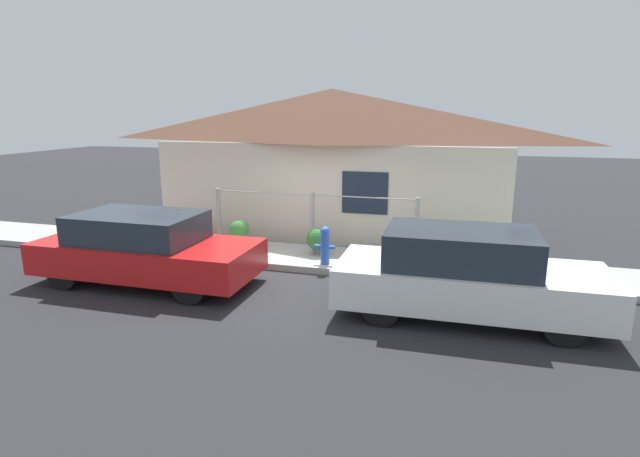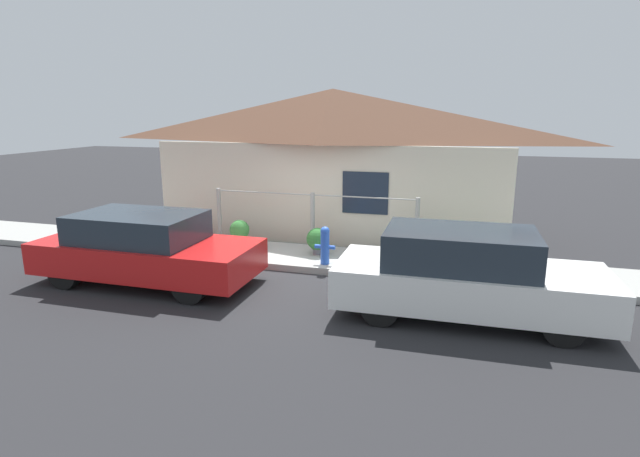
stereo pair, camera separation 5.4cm
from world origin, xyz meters
The scene contains 10 objects.
ground_plane centered at (0.00, 0.00, 0.00)m, with size 60.00×60.00×0.00m, color #262628.
sidewalk centered at (0.00, 0.85, 0.07)m, with size 24.00×1.71×0.14m.
house centered at (0.00, 3.24, 2.97)m, with size 9.23×2.23×3.80m.
fence centered at (0.00, 1.56, 0.84)m, with size 4.90×0.10×1.28m.
car_left centered at (-2.48, -1.35, 0.69)m, with size 4.25×1.74×1.37m.
car_right centered at (3.46, -1.35, 0.71)m, with size 4.25×1.72×1.44m.
fire_hydrant centered at (0.65, 0.33, 0.56)m, with size 0.43×0.19×0.80m.
potted_plant_near_hydrant centered at (0.30, 0.97, 0.48)m, with size 0.50×0.50×0.60m.
potted_plant_by_fence centered at (-1.72, 1.24, 0.48)m, with size 0.47×0.47×0.59m.
potted_plant_corner centered at (3.23, 1.02, 0.47)m, with size 0.52×0.52×0.60m.
Camera 1 is at (3.29, -9.30, 3.28)m, focal length 28.00 mm.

